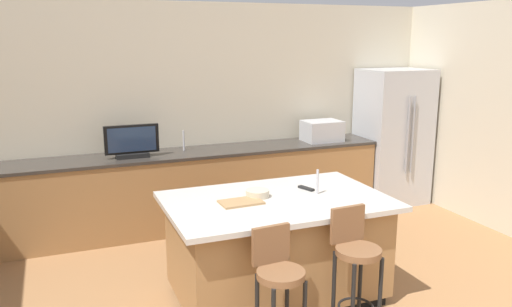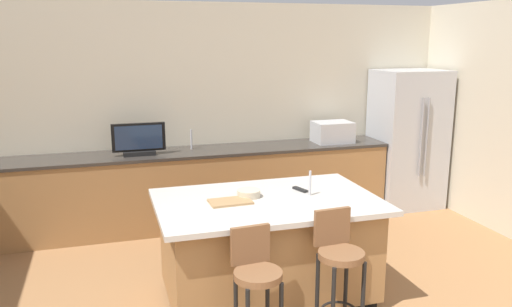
# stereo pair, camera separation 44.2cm
# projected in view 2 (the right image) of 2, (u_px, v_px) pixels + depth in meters

# --- Properties ---
(wall_back) EXTENTS (7.02, 0.12, 2.66)m
(wall_back) POSITION_uv_depth(u_px,v_px,m) (196.00, 112.00, 6.41)
(wall_back) COLOR beige
(wall_back) RESTS_ON ground_plane
(counter_back) EXTENTS (4.80, 0.62, 0.93)m
(counter_back) POSITION_uv_depth(u_px,v_px,m) (197.00, 188.00, 6.22)
(counter_back) COLOR #9E7042
(counter_back) RESTS_ON ground_plane
(kitchen_island) EXTENTS (1.88, 1.20, 0.91)m
(kitchen_island) POSITION_uv_depth(u_px,v_px,m) (267.00, 248.00, 4.45)
(kitchen_island) COLOR black
(kitchen_island) RESTS_ON ground_plane
(refrigerator) EXTENTS (0.87, 0.73, 1.83)m
(refrigerator) POSITION_uv_depth(u_px,v_px,m) (407.00, 139.00, 6.87)
(refrigerator) COLOR #B7BABF
(refrigerator) RESTS_ON ground_plane
(microwave) EXTENTS (0.48, 0.36, 0.26)m
(microwave) POSITION_uv_depth(u_px,v_px,m) (332.00, 132.00, 6.58)
(microwave) COLOR #B7BABF
(microwave) RESTS_ON counter_back
(tv_monitor) EXTENTS (0.60, 0.16, 0.37)m
(tv_monitor) POSITION_uv_depth(u_px,v_px,m) (139.00, 141.00, 5.85)
(tv_monitor) COLOR black
(tv_monitor) RESTS_ON counter_back
(sink_faucet_back) EXTENTS (0.02, 0.02, 0.24)m
(sink_faucet_back) POSITION_uv_depth(u_px,v_px,m) (191.00, 139.00, 6.17)
(sink_faucet_back) COLOR #B2B2B7
(sink_faucet_back) RESTS_ON counter_back
(sink_faucet_island) EXTENTS (0.02, 0.02, 0.22)m
(sink_faucet_island) POSITION_uv_depth(u_px,v_px,m) (310.00, 183.00, 4.43)
(sink_faucet_island) COLOR #B2B2B7
(sink_faucet_island) RESTS_ON kitchen_island
(bar_stool_left) EXTENTS (0.34, 0.35, 0.95)m
(bar_stool_left) POSITION_uv_depth(u_px,v_px,m) (256.00, 283.00, 3.59)
(bar_stool_left) COLOR brown
(bar_stool_left) RESTS_ON ground_plane
(bar_stool_right) EXTENTS (0.34, 0.35, 1.01)m
(bar_stool_right) POSITION_uv_depth(u_px,v_px,m) (339.00, 265.00, 3.79)
(bar_stool_right) COLOR brown
(bar_stool_right) RESTS_ON ground_plane
(fruit_bowl) EXTENTS (0.20, 0.20, 0.06)m
(fruit_bowl) POSITION_uv_depth(u_px,v_px,m) (249.00, 193.00, 4.41)
(fruit_bowl) COLOR beige
(fruit_bowl) RESTS_ON kitchen_island
(tv_remote) EXTENTS (0.10, 0.18, 0.02)m
(tv_remote) POSITION_uv_depth(u_px,v_px,m) (300.00, 189.00, 4.59)
(tv_remote) COLOR black
(tv_remote) RESTS_ON kitchen_island
(cutting_board) EXTENTS (0.36, 0.23, 0.02)m
(cutting_board) POSITION_uv_depth(u_px,v_px,m) (230.00, 202.00, 4.26)
(cutting_board) COLOR #A87F51
(cutting_board) RESTS_ON kitchen_island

